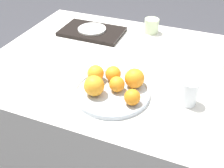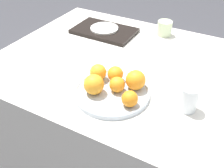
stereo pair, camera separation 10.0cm
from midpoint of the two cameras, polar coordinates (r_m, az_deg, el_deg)
The scene contains 12 objects.
table at distance 1.44m, azimuth 8.40°, elevation -9.48°, with size 1.42×0.94×0.76m.
fruit_platter at distance 1.03m, azimuth 2.79°, elevation -1.90°, with size 0.30×0.30×0.02m.
orange_0 at distance 1.06m, azimuth 3.43°, elevation 2.10°, with size 0.06×0.06×0.06m.
orange_1 at distance 1.01m, azimuth 3.96°, elevation -0.23°, with size 0.06×0.06×0.06m.
orange_2 at distance 1.03m, azimuth 7.96°, elevation 0.77°, with size 0.08×0.08×0.08m.
orange_3 at distance 0.99m, azimuth -1.10°, elevation -0.21°, with size 0.08×0.08×0.08m.
orange_4 at distance 0.95m, azimuth 6.92°, elevation -3.32°, with size 0.06×0.06×0.06m.
orange_5 at distance 1.07m, azimuth -0.37°, elevation 2.48°, with size 0.07×0.07×0.07m.
water_glass at distance 0.99m, azimuth 19.22°, elevation -3.18°, with size 0.07×0.07×0.10m.
serving_tray at distance 1.50m, azimuth 0.27°, elevation 11.46°, with size 0.34×0.21×0.02m.
side_plate at distance 1.49m, azimuth 0.28°, elevation 11.98°, with size 0.16×0.16×0.01m.
cup_0 at distance 1.50m, azimuth 13.30°, elevation 11.69°, with size 0.08×0.08×0.08m.
Camera 2 is at (0.34, -0.94, 1.41)m, focal length 42.00 mm.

